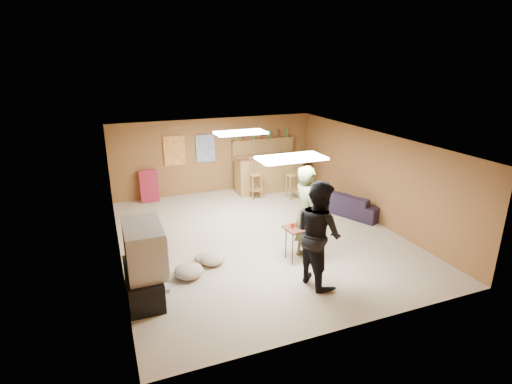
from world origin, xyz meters
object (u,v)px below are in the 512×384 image
object	(u,v)px
bar_counter	(269,173)
person_black	(318,233)
tray_table	(298,243)
tv_body	(144,248)
sofa	(347,202)
person_olive	(306,213)

from	to	relation	value
bar_counter	person_black	world-z (taller)	person_black
bar_counter	tray_table	size ratio (longest dim) A/B	2.84
tv_body	sofa	bearing A→B (deg)	21.05
tv_body	person_olive	distance (m)	3.12
bar_counter	person_black	distance (m)	5.29
sofa	tray_table	xyz separation A→B (m)	(-2.37, -1.85, 0.06)
tv_body	person_black	xyz separation A→B (m)	(2.89, -0.67, 0.06)
person_black	person_olive	bearing A→B (deg)	-22.01
tv_body	tray_table	xyz separation A→B (m)	(2.96, 0.20, -0.55)
sofa	tray_table	bearing A→B (deg)	103.74
tv_body	person_black	world-z (taller)	person_black
person_black	sofa	size ratio (longest dim) A/B	0.97
bar_counter	person_black	bearing A→B (deg)	-103.87
person_olive	sofa	distance (m)	2.96
bar_counter	person_olive	distance (m)	4.38
tv_body	person_olive	xyz separation A→B (m)	(3.12, 0.22, 0.07)
tv_body	tray_table	bearing A→B (deg)	3.86
bar_counter	sofa	world-z (taller)	bar_counter
sofa	tray_table	world-z (taller)	tray_table
bar_counter	tray_table	distance (m)	4.42
person_olive	person_black	distance (m)	0.91
person_black	sofa	xyz separation A→B (m)	(2.44, 2.72, -0.67)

